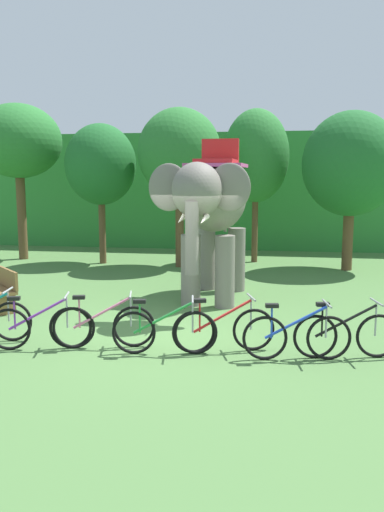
# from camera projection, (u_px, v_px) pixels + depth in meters

# --- Properties ---
(ground_plane) EXTENTS (80.00, 80.00, 0.00)m
(ground_plane) POSITION_uv_depth(u_px,v_px,m) (164.00, 333.00, 9.63)
(ground_plane) COLOR #4C753D
(foliage_hedge) EXTENTS (36.00, 6.00, 4.65)m
(foliage_hedge) POSITION_uv_depth(u_px,v_px,m) (231.00, 190.00, 23.62)
(foliage_hedge) COLOR #338438
(foliage_hedge) RESTS_ON ground
(tree_left) EXTENTS (2.98, 2.98, 5.40)m
(tree_left) POSITION_uv_depth(u_px,v_px,m) (18.00, 142.00, 18.02)
(tree_left) COLOR brown
(tree_left) RESTS_ON ground
(tree_center) EXTENTS (2.34, 2.34, 4.63)m
(tree_center) POSITION_uv_depth(u_px,v_px,m) (101.00, 165.00, 17.20)
(tree_center) COLOR brown
(tree_center) RESTS_ON ground
(tree_right) EXTENTS (2.64, 2.64, 5.04)m
(tree_right) POSITION_uv_depth(u_px,v_px,m) (179.00, 153.00, 16.44)
(tree_right) COLOR brown
(tree_right) RESTS_ON ground
(tree_far_right) EXTENTS (2.20, 2.20, 5.14)m
(tree_far_right) POSITION_uv_depth(u_px,v_px,m) (256.00, 156.00, 17.43)
(tree_far_right) COLOR brown
(tree_far_right) RESTS_ON ground
(tree_center_right) EXTENTS (2.95, 2.95, 4.87)m
(tree_center_right) POSITION_uv_depth(u_px,v_px,m) (351.00, 164.00, 15.88)
(tree_center_right) COLOR brown
(tree_center_right) RESTS_ON ground
(elephant) EXTENTS (2.09, 4.19, 3.78)m
(elephant) POSITION_uv_depth(u_px,v_px,m) (213.00, 206.00, 11.89)
(elephant) COLOR slate
(elephant) RESTS_ON ground
(bike_purple) EXTENTS (1.67, 0.60, 0.92)m
(bike_purple) POSITION_uv_depth(u_px,v_px,m) (40.00, 327.00, 8.66)
(bike_purple) COLOR black
(bike_purple) RESTS_ON ground
(bike_pink) EXTENTS (1.67, 0.59, 0.92)m
(bike_pink) POSITION_uv_depth(u_px,v_px,m) (104.00, 325.00, 8.73)
(bike_pink) COLOR black
(bike_pink) RESTS_ON ground
(bike_green) EXTENTS (1.70, 0.52, 0.92)m
(bike_green) POSITION_uv_depth(u_px,v_px,m) (164.00, 331.00, 8.41)
(bike_green) COLOR black
(bike_green) RESTS_ON ground
(bike_red) EXTENTS (1.65, 0.66, 0.92)m
(bike_red) POSITION_uv_depth(u_px,v_px,m) (224.00, 329.00, 8.52)
(bike_red) COLOR black
(bike_red) RESTS_ON ground
(bike_blue) EXTENTS (1.70, 0.52, 0.92)m
(bike_blue) POSITION_uv_depth(u_px,v_px,m) (297.00, 336.00, 8.14)
(bike_blue) COLOR black
(bike_blue) RESTS_ON ground
(bike_black) EXTENTS (1.69, 0.52, 0.92)m
(bike_black) POSITION_uv_depth(u_px,v_px,m) (347.00, 334.00, 8.23)
(bike_black) COLOR black
(bike_black) RESTS_ON ground
(wooden_bench) EXTENTS (1.36, 1.34, 0.89)m
(wooden_bench) POSITION_uv_depth(u_px,v_px,m) (0.00, 287.00, 11.39)
(wooden_bench) COLOR brown
(wooden_bench) RESTS_ON ground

